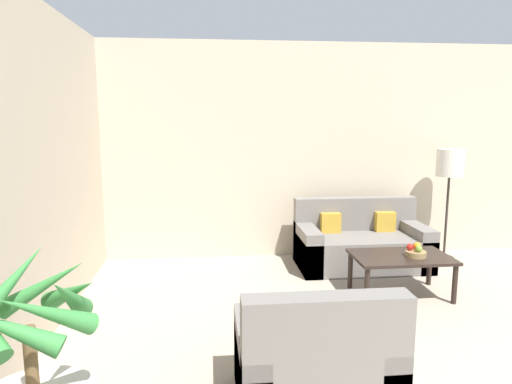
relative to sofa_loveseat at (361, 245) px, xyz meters
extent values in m
cube|color=beige|center=(0.32, 0.58, 1.08)|extent=(8.46, 0.06, 2.70)
cylinder|color=brown|center=(-2.63, -3.11, 0.39)|extent=(0.06, 0.06, 0.35)
cone|color=#38843D|center=(-2.43, -3.11, 0.70)|extent=(0.10, 0.44, 0.35)
cone|color=#38843D|center=(-2.48, -2.96, 0.66)|extent=(0.40, 0.40, 0.29)
cone|color=#38843D|center=(-2.63, -2.91, 0.68)|extent=(0.45, 0.10, 0.32)
cone|color=#38843D|center=(-2.75, -2.99, 0.72)|extent=(0.36, 0.36, 0.39)
cone|color=#38843D|center=(-2.63, -3.32, 0.66)|extent=(0.46, 0.10, 0.29)
cone|color=#38843D|center=(-2.49, -3.25, 0.68)|extent=(0.39, 0.39, 0.33)
cube|color=slate|center=(0.00, -0.05, -0.07)|extent=(1.52, 0.78, 0.39)
cube|color=slate|center=(0.00, 0.27, 0.33)|extent=(1.52, 0.16, 0.41)
cube|color=slate|center=(-0.66, -0.05, -0.01)|extent=(0.20, 0.78, 0.51)
cube|color=slate|center=(0.66, -0.05, -0.01)|extent=(0.20, 0.78, 0.51)
cube|color=gold|center=(-0.34, 0.15, 0.24)|extent=(0.24, 0.12, 0.24)
cube|color=gold|center=(0.34, 0.15, 0.24)|extent=(0.24, 0.12, 0.24)
cylinder|color=#2D2823|center=(1.16, 0.18, -0.25)|extent=(0.24, 0.24, 0.03)
cylinder|color=#2D2823|center=(1.16, 0.18, 0.27)|extent=(0.03, 0.03, 1.03)
cylinder|color=silver|center=(1.16, 0.18, 0.96)|extent=(0.33, 0.33, 0.34)
cylinder|color=black|center=(-0.34, -1.19, -0.07)|extent=(0.05, 0.05, 0.39)
cylinder|color=black|center=(0.53, -1.19, -0.07)|extent=(0.05, 0.05, 0.39)
cylinder|color=black|center=(-0.34, -0.68, -0.07)|extent=(0.05, 0.05, 0.39)
cylinder|color=black|center=(0.53, -0.68, -0.07)|extent=(0.05, 0.05, 0.39)
cube|color=black|center=(0.09, -0.94, 0.13)|extent=(0.96, 0.60, 0.03)
cylinder|color=#997A4C|center=(0.22, -0.99, 0.18)|extent=(0.20, 0.20, 0.06)
sphere|color=red|center=(0.17, -0.95, 0.24)|extent=(0.07, 0.07, 0.07)
sphere|color=olive|center=(0.23, -1.02, 0.24)|extent=(0.06, 0.06, 0.06)
sphere|color=orange|center=(0.25, -0.94, 0.24)|extent=(0.08, 0.08, 0.08)
cube|color=slate|center=(-1.19, -2.61, -0.06)|extent=(0.91, 0.80, 0.42)
cube|color=slate|center=(-1.19, -2.93, 0.37)|extent=(0.91, 0.16, 0.42)
cube|color=slate|center=(-1.57, -2.61, -0.01)|extent=(0.16, 0.80, 0.52)
cube|color=slate|center=(-0.82, -2.61, -0.01)|extent=(0.16, 0.80, 0.52)
cube|color=slate|center=(-1.15, -1.93, -0.09)|extent=(0.55, 0.45, 0.36)
camera|label=1|loc=(-1.79, -5.15, 1.50)|focal=32.00mm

